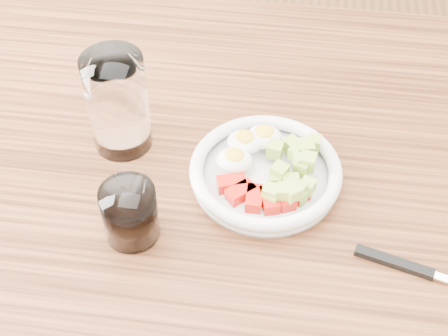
{
  "coord_description": "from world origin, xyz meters",
  "views": [
    {
      "loc": [
        0.07,
        -0.53,
        1.4
      ],
      "look_at": [
        -0.01,
        0.01,
        0.8
      ],
      "focal_mm": 50.0,
      "sensor_mm": 36.0,
      "label": 1
    }
  ],
  "objects": [
    {
      "name": "fork",
      "position": [
        0.24,
        -0.1,
        0.77
      ],
      "size": [
        0.19,
        0.07,
        0.01
      ],
      "color": "black",
      "rests_on": "dining_table"
    },
    {
      "name": "water_glass",
      "position": [
        -0.16,
        0.07,
        0.84
      ],
      "size": [
        0.08,
        0.08,
        0.15
      ],
      "primitive_type": "cylinder",
      "color": "white",
      "rests_on": "dining_table"
    },
    {
      "name": "dining_table",
      "position": [
        0.0,
        0.0,
        0.67
      ],
      "size": [
        1.5,
        0.9,
        0.77
      ],
      "color": "brown",
      "rests_on": "ground"
    },
    {
      "name": "bowl",
      "position": [
        0.04,
        0.02,
        0.79
      ],
      "size": [
        0.2,
        0.2,
        0.05
      ],
      "color": "white",
      "rests_on": "dining_table"
    },
    {
      "name": "coffee_glass",
      "position": [
        -0.11,
        -0.09,
        0.81
      ],
      "size": [
        0.07,
        0.07,
        0.08
      ],
      "color": "white",
      "rests_on": "dining_table"
    }
  ]
}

